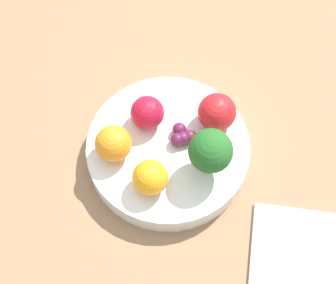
{
  "coord_description": "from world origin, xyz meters",
  "views": [
    {
      "loc": [
        0.32,
        -0.09,
        0.71
      ],
      "look_at": [
        0.0,
        0.0,
        0.06
      ],
      "focal_mm": 60.0,
      "sensor_mm": 36.0,
      "label": 1
    }
  ],
  "objects": [
    {
      "name": "orange_front",
      "position": [
        -0.01,
        -0.07,
        0.08
      ],
      "size": [
        0.05,
        0.05,
        0.05
      ],
      "color": "orange",
      "rests_on": "bowl"
    },
    {
      "name": "table_surface",
      "position": [
        0.0,
        0.0,
        0.01
      ],
      "size": [
        1.2,
        1.2,
        0.02
      ],
      "color": "#936D4C",
      "rests_on": "ground_plane"
    },
    {
      "name": "ground_plane",
      "position": [
        0.0,
        0.0,
        0.0
      ],
      "size": [
        6.0,
        6.0,
        0.0
      ],
      "primitive_type": "plane",
      "color": "gray"
    },
    {
      "name": "orange_back",
      "position": [
        0.05,
        -0.04,
        0.08
      ],
      "size": [
        0.05,
        0.05,
        0.05
      ],
      "color": "orange",
      "rests_on": "bowl"
    },
    {
      "name": "grape_cluster",
      "position": [
        -0.0,
        0.02,
        0.06
      ],
      "size": [
        0.04,
        0.04,
        0.02
      ],
      "color": "#5B1E42",
      "rests_on": "bowl"
    },
    {
      "name": "apple_red",
      "position": [
        -0.02,
        0.07,
        0.08
      ],
      "size": [
        0.05,
        0.05,
        0.05
      ],
      "color": "red",
      "rests_on": "bowl"
    },
    {
      "name": "broccoli",
      "position": [
        0.04,
        0.04,
        0.1
      ],
      "size": [
        0.06,
        0.06,
        0.07
      ],
      "color": "#8CB76B",
      "rests_on": "bowl"
    },
    {
      "name": "apple_green",
      "position": [
        -0.04,
        -0.02,
        0.07
      ],
      "size": [
        0.04,
        0.04,
        0.04
      ],
      "color": "#B7142D",
      "rests_on": "bowl"
    },
    {
      "name": "napkin",
      "position": [
        0.19,
        0.12,
        0.02
      ],
      "size": [
        0.18,
        0.18,
        0.01
      ],
      "color": "beige",
      "rests_on": "table_surface"
    },
    {
      "name": "bowl",
      "position": [
        0.0,
        0.0,
        0.04
      ],
      "size": [
        0.22,
        0.22,
        0.03
      ],
      "color": "white",
      "rests_on": "table_surface"
    }
  ]
}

